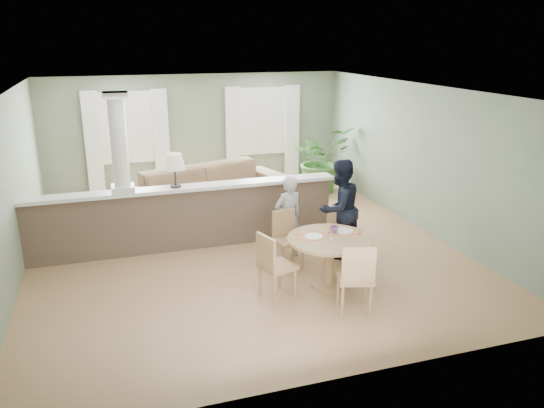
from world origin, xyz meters
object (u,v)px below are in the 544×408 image
object	(u,v)px
chair_near	(356,275)
chair_side	(273,263)
child_person	(288,217)
chair_far_man	(339,232)
sofa	(211,192)
man_person	(339,209)
houseplant	(321,159)
dining_table	(330,247)
chair_far_boy	(287,236)

from	to	relation	value
chair_near	chair_side	bearing A→B (deg)	-23.70
chair_near	child_person	distance (m)	2.08
chair_far_man	chair_near	distance (m)	1.76
sofa	chair_side	xyz separation A→B (m)	(0.07, -3.90, 0.04)
chair_near	man_person	distance (m)	1.99
man_person	sofa	bearing A→B (deg)	-80.52
houseplant	dining_table	bearing A→B (deg)	-111.50
chair_far_man	chair_side	xyz separation A→B (m)	(-1.43, -0.93, 0.03)
sofa	chair_side	bearing A→B (deg)	-106.55
dining_table	chair_far_boy	distance (m)	0.94
chair_far_man	dining_table	bearing A→B (deg)	-108.23
chair_near	man_person	world-z (taller)	man_person
chair_far_boy	man_person	bearing A→B (deg)	-1.94
man_person	chair_far_boy	bearing A→B (deg)	-13.44
chair_far_boy	sofa	bearing A→B (deg)	93.55
chair_far_boy	man_person	xyz separation A→B (m)	(0.95, 0.11, 0.32)
chair_far_man	man_person	bearing A→B (deg)	83.54
chair_far_boy	chair_side	world-z (taller)	chair_side
dining_table	child_person	xyz separation A→B (m)	(-0.22, 1.18, 0.10)
chair_far_man	chair_far_boy	bearing A→B (deg)	-170.22
chair_far_man	child_person	xyz separation A→B (m)	(-0.74, 0.39, 0.20)
dining_table	child_person	world-z (taller)	child_person
chair_side	child_person	distance (m)	1.50
chair_far_man	child_person	world-z (taller)	child_person
dining_table	chair_far_man	size ratio (longest dim) A/B	1.37
chair_far_boy	chair_far_man	world-z (taller)	same
chair_far_boy	chair_near	distance (m)	1.79
sofa	dining_table	world-z (taller)	sofa
chair_far_man	child_person	bearing A→B (deg)	167.57
man_person	dining_table	bearing A→B (deg)	38.39
sofa	man_person	bearing A→B (deg)	-77.90
chair_far_man	man_person	world-z (taller)	man_person
houseplant	chair_far_boy	xyz separation A→B (m)	(-2.21, -3.84, -0.27)
houseplant	child_person	bearing A→B (deg)	-120.47
sofa	houseplant	xyz separation A→B (m)	(2.84, 0.95, 0.28)
chair_far_man	child_person	size ratio (longest dim) A/B	0.65
chair_near	man_person	xyz separation A→B (m)	(0.62, 1.88, 0.27)
chair_near	chair_far_boy	bearing A→B (deg)	-62.87
chair_near	houseplant	bearing A→B (deg)	-92.14
sofa	chair_far_boy	bearing A→B (deg)	-95.33
chair_far_boy	chair_side	xyz separation A→B (m)	(-0.56, -1.01, 0.03)
chair_side	child_person	size ratio (longest dim) A/B	0.69
chair_side	man_person	bearing A→B (deg)	-70.98
dining_table	chair_far_boy	bearing A→B (deg)	112.17
man_person	chair_side	bearing A→B (deg)	16.49
dining_table	chair_far_man	world-z (taller)	chair_far_man
sofa	chair_near	distance (m)	4.75
houseplant	chair_near	distance (m)	5.91
sofa	man_person	world-z (taller)	man_person
sofa	child_person	size ratio (longest dim) A/B	2.40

